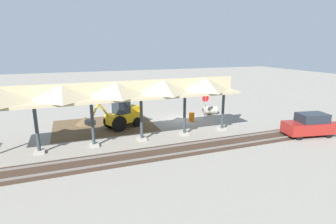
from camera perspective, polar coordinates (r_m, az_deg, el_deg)
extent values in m
plane|color=gray|center=(27.30, 3.22, -1.74)|extent=(120.00, 120.00, 0.00)
cube|color=brown|center=(26.05, -13.71, -2.90)|extent=(9.32, 7.00, 0.01)
cube|color=#9E998E|center=(24.49, 11.67, -3.63)|extent=(0.70, 0.70, 0.20)
cylinder|color=#2D383D|center=(24.04, 11.86, 0.24)|extent=(0.24, 0.24, 3.60)
cube|color=#9E998E|center=(22.75, 3.56, -4.73)|extent=(0.70, 0.70, 0.20)
cylinder|color=#2D383D|center=(22.27, 3.63, -0.58)|extent=(0.24, 0.24, 3.60)
cube|color=#9E998E|center=(21.54, -5.69, -5.86)|extent=(0.70, 0.70, 0.20)
cylinder|color=#2D383D|center=(21.03, -5.80, -1.50)|extent=(0.24, 0.24, 3.60)
cube|color=#9E998E|center=(20.96, -15.79, -6.93)|extent=(0.70, 0.70, 0.20)
cylinder|color=#2D383D|center=(20.43, -16.10, -2.46)|extent=(0.24, 0.24, 3.60)
cube|color=#9E998E|center=(21.04, -26.17, -7.79)|extent=(0.70, 0.70, 0.20)
cylinder|color=#2D383D|center=(20.52, -26.68, -3.36)|extent=(0.24, 0.24, 3.60)
cube|color=tan|center=(20.21, -11.12, 3.20)|extent=(20.11, 3.20, 0.20)
cube|color=tan|center=(20.10, -11.21, 5.02)|extent=(20.11, 0.20, 1.10)
pyramid|color=tan|center=(22.61, 8.12, 6.12)|extent=(3.40, 3.20, 1.10)
pyramid|color=tan|center=(21.06, -0.98, 5.68)|extent=(3.40, 3.20, 1.10)
pyramid|color=tan|center=(20.10, -11.21, 5.02)|extent=(3.40, 3.20, 1.10)
pyramid|color=tan|center=(19.84, -22.05, 4.15)|extent=(3.40, 3.20, 1.10)
pyramid|color=tan|center=(20.28, -32.77, 3.13)|extent=(3.40, 3.20, 1.10)
cube|color=slate|center=(21.63, 10.51, -6.03)|extent=(60.00, 0.08, 0.15)
cube|color=slate|center=(20.50, 12.59, -7.27)|extent=(60.00, 0.08, 0.15)
cube|color=#38281E|center=(21.08, 11.52, -6.79)|extent=(60.00, 2.58, 0.03)
cylinder|color=gray|center=(27.77, 8.11, 0.95)|extent=(0.06, 0.06, 2.38)
cylinder|color=red|center=(27.56, 8.18, 2.98)|extent=(0.76, 0.04, 0.76)
cube|color=#EAB214|center=(24.87, -9.68, -1.18)|extent=(3.45, 2.50, 0.90)
cube|color=#1E262D|center=(24.48, -10.17, 1.34)|extent=(1.67, 1.60, 1.40)
cube|color=#EAB214|center=(25.28, -7.86, 0.78)|extent=(1.50, 1.47, 0.50)
cylinder|color=black|center=(25.00, -12.40, -1.87)|extent=(1.40, 0.85, 1.40)
cylinder|color=black|center=(23.85, -10.53, -2.55)|extent=(1.40, 0.85, 1.40)
cylinder|color=black|center=(26.13, -8.53, -1.58)|extent=(0.94, 0.64, 0.90)
cylinder|color=black|center=(25.13, -6.75, -2.15)|extent=(0.94, 0.64, 0.90)
cylinder|color=#EAB214|center=(23.51, -13.87, 0.51)|extent=(1.05, 0.60, 1.41)
cylinder|color=#EAB214|center=(23.10, -15.76, -0.13)|extent=(1.00, 0.57, 1.61)
cube|color=#47474C|center=(23.09, -16.59, -2.17)|extent=(0.87, 0.98, 0.40)
cone|color=brown|center=(27.09, -17.53, -2.51)|extent=(3.80, 3.80, 1.45)
cylinder|color=#9E9384|center=(29.91, 9.09, 0.39)|extent=(1.73, 1.31, 0.90)
cylinder|color=black|center=(29.75, 7.65, 0.37)|extent=(0.19, 0.57, 0.58)
cube|color=maroon|center=(25.20, 28.30, -2.96)|extent=(4.44, 2.45, 0.95)
cube|color=#1E232B|center=(25.12, 28.89, -1.08)|extent=(2.58, 1.92, 0.73)
cylinder|color=black|center=(23.94, 26.67, -4.78)|extent=(0.63, 0.30, 0.60)
cylinder|color=black|center=(25.05, 24.66, -3.77)|extent=(0.63, 0.30, 0.60)
cylinder|color=black|center=(25.69, 31.60, -4.17)|extent=(0.63, 0.30, 0.60)
cylinder|color=black|center=(26.74, 29.52, -3.26)|extent=(0.63, 0.30, 0.60)
cylinder|color=orange|center=(26.84, 5.16, -1.06)|extent=(0.56, 0.56, 0.90)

